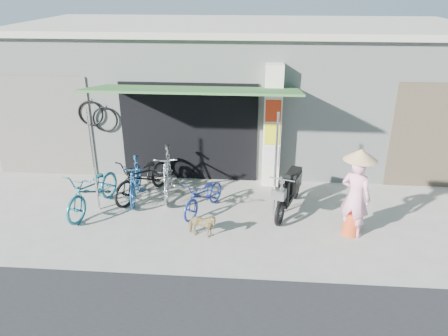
# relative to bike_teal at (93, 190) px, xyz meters

# --- Properties ---
(ground) EXTENTS (80.00, 80.00, 0.00)m
(ground) POSITION_rel_bike_teal_xyz_m (3.07, -0.71, -0.50)
(ground) COLOR #A5A195
(ground) RESTS_ON ground
(bicycle_shop) EXTENTS (12.30, 5.30, 3.66)m
(bicycle_shop) POSITION_rel_bike_teal_xyz_m (3.06, 4.39, 1.33)
(bicycle_shop) COLOR #A9B0A7
(bicycle_shop) RESTS_ON ground
(shop_pillar) EXTENTS (0.42, 0.44, 3.00)m
(shop_pillar) POSITION_rel_bike_teal_xyz_m (3.92, 1.74, 1.00)
(shop_pillar) COLOR silver
(shop_pillar) RESTS_ON ground
(awning) EXTENTS (4.60, 1.88, 2.72)m
(awning) POSITION_rel_bike_teal_xyz_m (2.16, 0.92, 2.01)
(awning) COLOR #2D5D2A
(awning) RESTS_ON ground
(neighbour_right) EXTENTS (2.60, 0.06, 2.60)m
(neighbour_right) POSITION_rel_bike_teal_xyz_m (8.07, 1.88, 0.80)
(neighbour_right) COLOR brown
(neighbour_right) RESTS_ON ground
(neighbour_left) EXTENTS (2.60, 0.06, 2.60)m
(neighbour_left) POSITION_rel_bike_teal_xyz_m (-1.93, 1.88, 0.80)
(neighbour_left) COLOR #6B665B
(neighbour_left) RESTS_ON ground
(bike_teal) EXTENTS (1.08, 2.01, 1.00)m
(bike_teal) POSITION_rel_bike_teal_xyz_m (0.00, 0.00, 0.00)
(bike_teal) COLOR #1A6378
(bike_teal) RESTS_ON ground
(bike_blue) EXTENTS (0.66, 1.68, 0.98)m
(bike_blue) POSITION_rel_bike_teal_xyz_m (0.78, 0.62, -0.01)
(bike_blue) COLOR navy
(bike_blue) RESTS_ON ground
(bike_black) EXTENTS (1.43, 2.02, 1.01)m
(bike_black) POSITION_rel_bike_teal_xyz_m (0.93, 0.75, 0.00)
(bike_black) COLOR black
(bike_black) RESTS_ON ground
(bike_silver) EXTENTS (0.79, 1.96, 1.14)m
(bike_silver) POSITION_rel_bike_teal_xyz_m (1.48, 0.90, 0.07)
(bike_silver) COLOR #B9BABE
(bike_silver) RESTS_ON ground
(bike_navy) EXTENTS (1.12, 1.59, 0.79)m
(bike_navy) POSITION_rel_bike_teal_xyz_m (2.44, 0.12, -0.10)
(bike_navy) COLOR navy
(bike_navy) RESTS_ON ground
(street_dog) EXTENTS (0.65, 0.38, 0.52)m
(street_dog) POSITION_rel_bike_teal_xyz_m (2.52, -0.90, -0.24)
(street_dog) COLOR #AC785B
(street_dog) RESTS_ON ground
(moped) EXTENTS (0.80, 1.82, 1.06)m
(moped) POSITION_rel_bike_teal_xyz_m (4.31, 0.36, -0.02)
(moped) COLOR black
(moped) RESTS_ON ground
(nun) EXTENTS (0.72, 0.67, 1.84)m
(nun) POSITION_rel_bike_teal_xyz_m (5.52, -0.55, 0.40)
(nun) COLOR #F4A4BD
(nun) RESTS_ON ground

